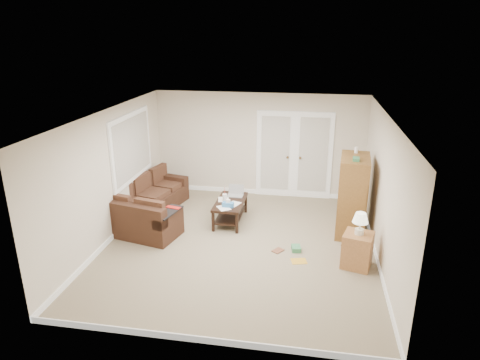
% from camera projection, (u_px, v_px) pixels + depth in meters
% --- Properties ---
extents(floor, '(5.50, 5.50, 0.00)m').
position_uv_depth(floor, '(240.00, 245.00, 8.13)').
color(floor, gray).
rests_on(floor, ground).
extents(ceiling, '(5.00, 5.50, 0.02)m').
position_uv_depth(ceiling, '(240.00, 114.00, 7.30)').
color(ceiling, silver).
rests_on(ceiling, wall_back).
extents(wall_left, '(0.02, 5.50, 2.50)m').
position_uv_depth(wall_left, '(110.00, 176.00, 8.11)').
color(wall_left, silver).
rests_on(wall_left, floor).
extents(wall_right, '(0.02, 5.50, 2.50)m').
position_uv_depth(wall_right, '(383.00, 191.00, 7.32)').
color(wall_right, silver).
rests_on(wall_right, floor).
extents(wall_back, '(5.00, 0.02, 2.50)m').
position_uv_depth(wall_back, '(259.00, 145.00, 10.27)').
color(wall_back, silver).
rests_on(wall_back, floor).
extents(wall_front, '(5.00, 0.02, 2.50)m').
position_uv_depth(wall_front, '(202.00, 259.00, 5.16)').
color(wall_front, silver).
rests_on(wall_front, floor).
extents(baseboards, '(5.00, 5.50, 0.10)m').
position_uv_depth(baseboards, '(240.00, 243.00, 8.12)').
color(baseboards, white).
rests_on(baseboards, floor).
extents(french_doors, '(1.80, 0.05, 2.13)m').
position_uv_depth(french_doors, '(294.00, 156.00, 10.18)').
color(french_doors, white).
rests_on(french_doors, floor).
extents(window_left, '(0.05, 1.92, 1.42)m').
position_uv_depth(window_left, '(132.00, 147.00, 8.93)').
color(window_left, white).
rests_on(window_left, wall_left).
extents(sectional_sofa, '(1.77, 2.75, 0.76)m').
position_uv_depth(sectional_sofa, '(145.00, 208.00, 9.07)').
color(sectional_sofa, '#3C2317').
rests_on(sectional_sofa, floor).
extents(coffee_table, '(0.59, 1.15, 0.78)m').
position_uv_depth(coffee_table, '(231.00, 210.00, 9.07)').
color(coffee_table, black).
rests_on(coffee_table, floor).
extents(tv_armoire, '(0.63, 1.03, 1.70)m').
position_uv_depth(tv_armoire, '(352.00, 195.00, 8.40)').
color(tv_armoire, brown).
rests_on(tv_armoire, floor).
extents(side_cabinet, '(0.58, 0.58, 1.00)m').
position_uv_depth(side_cabinet, '(358.00, 247.00, 7.29)').
color(side_cabinet, '#A96F3E').
rests_on(side_cabinet, floor).
extents(space_heater, '(0.13, 0.12, 0.28)m').
position_uv_depth(space_heater, '(345.00, 198.00, 10.03)').
color(space_heater, white).
rests_on(space_heater, floor).
extents(floor_magazine, '(0.32, 0.27, 0.01)m').
position_uv_depth(floor_magazine, '(299.00, 261.00, 7.56)').
color(floor_magazine, gold).
rests_on(floor_magazine, floor).
extents(floor_greenbox, '(0.20, 0.24, 0.09)m').
position_uv_depth(floor_greenbox, '(296.00, 248.00, 7.91)').
color(floor_greenbox, '#3C8454').
rests_on(floor_greenbox, floor).
extents(floor_book, '(0.25, 0.26, 0.02)m').
position_uv_depth(floor_book, '(275.00, 249.00, 7.96)').
color(floor_book, brown).
rests_on(floor_book, floor).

